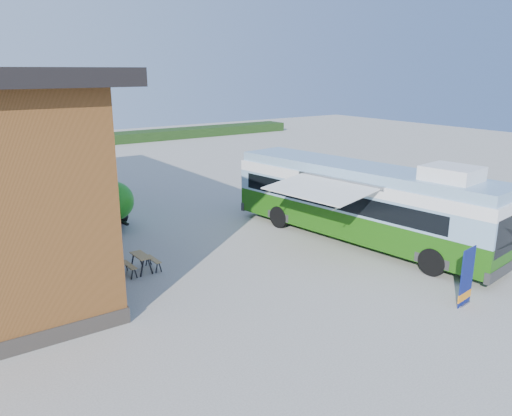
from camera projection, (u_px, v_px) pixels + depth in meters
ground at (294, 274)px, 18.79m from camera, size 100.00×100.00×0.00m
hedge at (127, 137)px, 53.10m from camera, size 40.00×3.00×1.00m
bus at (361, 200)px, 21.98m from camera, size 4.46×13.13×3.96m
awning at (322, 186)px, 20.28m from camera, size 3.23×4.61×0.53m
banner at (466, 282)px, 16.13m from camera, size 0.86×0.26×1.97m
picnic_table at (141, 259)px, 18.88m from camera, size 1.24×1.11×0.69m
person_a at (114, 254)px, 18.02m from camera, size 0.80×0.88×2.01m
person_b at (86, 236)px, 20.71m from camera, size 0.78×0.90×1.57m
slurry_tanker at (96, 194)px, 25.28m from camera, size 2.33×6.31×2.34m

